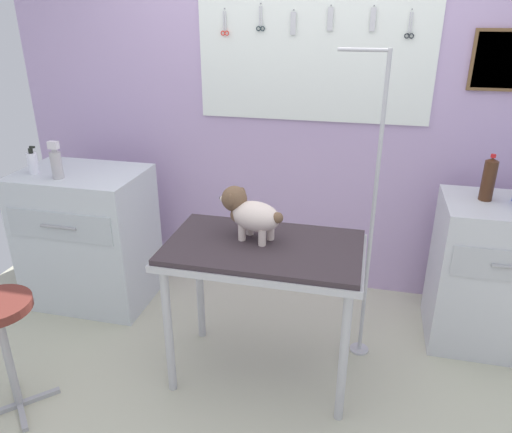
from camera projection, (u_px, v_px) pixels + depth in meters
name	position (u px, v px, depth m)	size (l,w,h in m)	color
ground	(253.00, 400.00, 2.55)	(4.40, 4.00, 0.04)	#B9B99F
rear_wall_panel	(300.00, 125.00, 3.22)	(4.00, 0.09, 2.30)	#B89CC9
grooming_table	(263.00, 260.00, 2.44)	(1.00, 0.59, 0.80)	#B7B7BC
grooming_arm	(370.00, 228.00, 2.58)	(0.30, 0.11, 1.71)	#B7B7BC
dog	(249.00, 213.00, 2.42)	(0.36, 0.23, 0.26)	beige
counter_left	(89.00, 237.00, 3.26)	(0.80, 0.58, 0.92)	silver
cabinet_right	(494.00, 275.00, 2.83)	(0.68, 0.54, 0.89)	silver
conditioner_bottle	(56.00, 163.00, 2.93)	(0.07, 0.07, 0.23)	#B2ADB0
detangler_spray	(33.00, 163.00, 3.02)	(0.06, 0.06, 0.18)	white
soda_bottle	(489.00, 179.00, 2.67)	(0.07, 0.07, 0.26)	#442616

